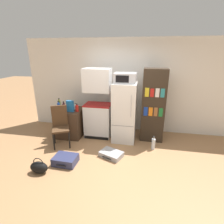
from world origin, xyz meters
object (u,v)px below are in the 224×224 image
object	(u,v)px
side_table	(71,122)
bottle_milk_white	(75,107)
refrigerator	(124,112)
bottle_wine_dark	(64,108)
bottle_olive_oil	(59,105)
chair	(60,123)
bottle_ketchup_red	(77,108)
suitcase_small_flat	(66,160)
microwave	(125,78)
handbag	(39,167)
kitchen_hutch	(98,107)
bottle_blue_soda	(59,107)
water_bottle_front	(153,144)
bookshelf	(153,106)
suitcase_large_flat	(111,154)
cereal_box	(70,106)

from	to	relation	value
side_table	bottle_milk_white	xyz separation A→B (m)	(0.14, 0.07, 0.45)
refrigerator	bottle_wine_dark	bearing A→B (deg)	-171.32
bottle_olive_oil	chair	world-z (taller)	bottle_olive_oil
bottle_ketchup_red	bottle_olive_oil	xyz separation A→B (m)	(-0.54, 0.08, 0.04)
side_table	suitcase_small_flat	xyz separation A→B (m)	(0.42, -1.32, -0.30)
microwave	chair	distance (m)	1.97
refrigerator	handbag	distance (m)	2.36
kitchen_hutch	bottle_blue_soda	bearing A→B (deg)	-164.40
kitchen_hutch	water_bottle_front	distance (m)	1.74
side_table	bottle_olive_oil	world-z (taller)	bottle_olive_oil
bookshelf	suitcase_large_flat	bearing A→B (deg)	-130.96
bookshelf	cereal_box	xyz separation A→B (m)	(-2.15, -0.34, -0.03)
bottle_blue_soda	suitcase_small_flat	xyz separation A→B (m)	(0.65, -1.15, -0.80)
bottle_ketchup_red	suitcase_small_flat	world-z (taller)	bottle_ketchup_red
side_table	bottle_blue_soda	distance (m)	0.58
bottle_wine_dark	water_bottle_front	size ratio (longest dim) A/B	0.80
bottle_ketchup_red	bottle_blue_soda	bearing A→B (deg)	-173.31
refrigerator	water_bottle_front	world-z (taller)	refrigerator
bookshelf	cereal_box	bearing A→B (deg)	-171.08
suitcase_large_flat	chair	bearing A→B (deg)	-171.05
refrigerator	bottle_blue_soda	size ratio (longest dim) A/B	5.51
bottle_milk_white	bottle_wine_dark	distance (m)	0.34
kitchen_hutch	chair	distance (m)	1.07
side_table	handbag	size ratio (longest dim) A/B	2.13
side_table	bottle_ketchup_red	bearing A→B (deg)	-23.55
kitchen_hutch	chair	size ratio (longest dim) A/B	1.84
microwave	chair	bearing A→B (deg)	-159.74
refrigerator	bottle_milk_white	size ratio (longest dim) A/B	9.60
bookshelf	bottle_olive_oil	world-z (taller)	bookshelf
bottle_blue_soda	bottle_olive_oil	world-z (taller)	bottle_olive_oil
kitchen_hutch	microwave	xyz separation A→B (m)	(0.74, -0.08, 0.81)
refrigerator	suitcase_large_flat	world-z (taller)	refrigerator
cereal_box	chair	bearing A→B (deg)	-109.14
refrigerator	bottle_wine_dark	world-z (taller)	refrigerator
cereal_box	suitcase_small_flat	world-z (taller)	cereal_box
side_table	cereal_box	distance (m)	0.57
kitchen_hutch	suitcase_large_flat	xyz separation A→B (m)	(0.56, -0.98, -0.80)
refrigerator	bottle_wine_dark	size ratio (longest dim) A/B	5.53
cereal_box	chair	world-z (taller)	cereal_box
bottle_wine_dark	chair	world-z (taller)	bottle_wine_dark
bottle_milk_white	handbag	size ratio (longest dim) A/B	0.45
handbag	suitcase_large_flat	bearing A→B (deg)	32.62
bottle_blue_soda	bottle_wine_dark	world-z (taller)	same
side_table	water_bottle_front	size ratio (longest dim) A/B	2.20
cereal_box	water_bottle_front	bearing A→B (deg)	-5.19
bookshelf	water_bottle_front	bearing A→B (deg)	-84.80
microwave	suitcase_large_flat	size ratio (longest dim) A/B	0.91
suitcase_small_flat	bottle_blue_soda	bearing A→B (deg)	121.36
bottle_wine_dark	bottle_milk_white	bearing A→B (deg)	53.49
cereal_box	chair	size ratio (longest dim) A/B	0.29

